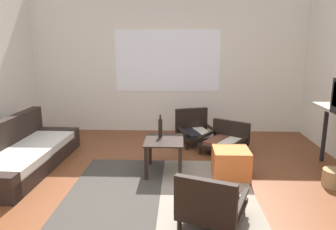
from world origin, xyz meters
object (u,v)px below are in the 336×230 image
coffee_table (164,147)px  armchair_corner (226,139)px  armchair_by_window (195,129)px  glass_bottle (160,127)px  ottoman_orange (231,163)px  armchair_striped_foreground (211,204)px  couch (22,154)px  wicker_basket (334,178)px

coffee_table → armchair_corner: (0.94, 0.84, -0.15)m
armchair_by_window → glass_bottle: 1.33m
glass_bottle → ottoman_orange: bearing=-14.9°
coffee_table → armchair_striped_foreground: size_ratio=0.77×
coffee_table → armchair_corner: size_ratio=0.71×
coffee_table → armchair_by_window: 1.41m
armchair_striped_foreground → glass_bottle: glass_bottle is taller
couch → wicker_basket: bearing=-5.7°
glass_bottle → coffee_table: bearing=-68.0°
coffee_table → glass_bottle: 0.28m
couch → ottoman_orange: couch is taller
coffee_table → armchair_corner: armchair_corner is taller
ottoman_orange → wicker_basket: bearing=-11.5°
armchair_by_window → armchair_striped_foreground: 2.62m
glass_bottle → wicker_basket: bearing=-13.0°
armchair_corner → couch: bearing=-164.9°
couch → glass_bottle: glass_bottle is taller
armchair_by_window → ottoman_orange: (0.41, -1.42, -0.06)m
couch → glass_bottle: bearing=2.7°
armchair_striped_foreground → ottoman_orange: bearing=72.7°
ottoman_orange → glass_bottle: 1.05m
armchair_by_window → armchair_striped_foreground: (0.04, -2.62, -0.01)m
couch → armchair_striped_foreground: 2.83m
couch → armchair_corner: size_ratio=2.45×
couch → armchair_corner: (2.91, 0.79, 0.01)m
coffee_table → armchair_striped_foreground: (0.50, -1.30, -0.13)m
coffee_table → armchair_by_window: armchair_by_window is taller
couch → glass_bottle: size_ratio=6.91×
ottoman_orange → armchair_striped_foreground: bearing=-107.3°
armchair_by_window → wicker_basket: 2.34m
coffee_table → armchair_striped_foreground: bearing=-68.7°
coffee_table → armchair_by_window: (0.47, 1.32, -0.12)m
wicker_basket → ottoman_orange: bearing=168.5°
wicker_basket → armchair_striped_foreground: bearing=-149.2°
couch → armchair_corner: bearing=15.1°
armchair_by_window → ottoman_orange: bearing=-73.9°
armchair_corner → glass_bottle: glass_bottle is taller
glass_bottle → armchair_striped_foreground: bearing=-68.7°
coffee_table → wicker_basket: (2.09, -0.35, -0.26)m
armchair_corner → wicker_basket: size_ratio=3.13×
armchair_striped_foreground → wicker_basket: bearing=30.8°
ottoman_orange → armchair_by_window: bearing=106.1°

